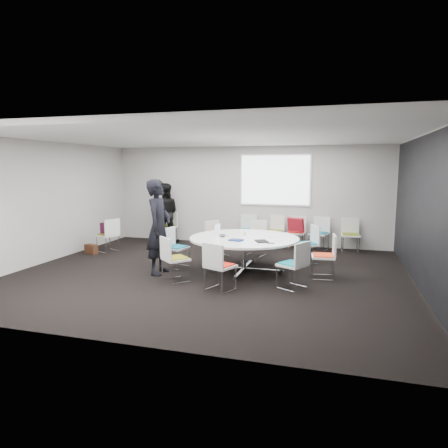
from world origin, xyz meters
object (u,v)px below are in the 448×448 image
(chair_ring_c, at_px, (255,245))
(chair_ring_d, at_px, (217,245))
(chair_back_e, at_px, (350,241))
(chair_back_a, at_px, (248,236))
(person_main, at_px, (159,227))
(chair_back_d, at_px, (319,240))
(chair_person_back, at_px, (168,232))
(chair_ring_a, at_px, (324,265))
(chair_ring_b, at_px, (307,251))
(maroon_bag, at_px, (107,228))
(chair_ring_h, at_px, (293,274))
(chair_back_b, at_px, (274,238))
(chair_ring_f, at_px, (175,267))
(chair_ring_g, at_px, (220,275))
(cup, at_px, (244,233))
(chair_spare_left, at_px, (108,242))
(laptop, at_px, (224,236))
(conference_table, at_px, (244,246))
(chair_back_c, at_px, (296,239))
(brown_bag, at_px, (91,249))
(person_back, at_px, (165,213))
(chair_ring_e, at_px, (176,255))

(chair_ring_c, distance_m, chair_ring_d, 0.96)
(chair_ring_c, relative_size, chair_back_e, 1.00)
(chair_back_a, height_order, person_main, person_main)
(chair_ring_d, bearing_deg, chair_back_d, 152.47)
(chair_person_back, bearing_deg, person_main, 130.64)
(chair_ring_d, bearing_deg, chair_ring_a, 93.70)
(chair_ring_b, xyz_separation_m, maroon_bag, (-5.12, -0.17, 0.34))
(chair_ring_c, xyz_separation_m, chair_ring_h, (1.22, -2.52, 0.00))
(chair_back_b, bearing_deg, chair_ring_d, 75.51)
(chair_ring_f, bearing_deg, chair_ring_g, 24.00)
(cup, bearing_deg, chair_back_b, 84.19)
(chair_ring_h, xyz_separation_m, chair_back_a, (-1.67, 3.73, 0.00))
(chair_ring_f, xyz_separation_m, chair_back_d, (2.52, 3.86, 0.00))
(chair_ring_d, xyz_separation_m, chair_back_a, (0.44, 1.54, 0.00))
(chair_back_a, distance_m, chair_spare_left, 3.81)
(laptop, bearing_deg, conference_table, -108.89)
(chair_ring_b, height_order, chair_back_c, same)
(chair_ring_g, xyz_separation_m, cup, (0.05, 1.71, 0.50))
(chair_ring_g, bearing_deg, chair_back_a, 118.14)
(chair_back_c, bearing_deg, cup, 74.28)
(chair_ring_a, relative_size, chair_back_a, 1.00)
(conference_table, relative_size, chair_ring_h, 2.63)
(conference_table, height_order, laptop, laptop)
(brown_bag, bearing_deg, conference_table, -8.14)
(chair_ring_b, height_order, chair_ring_d, same)
(chair_ring_h, height_order, laptop, chair_ring_h)
(laptop, bearing_deg, chair_back_a, -14.34)
(chair_ring_b, xyz_separation_m, chair_ring_c, (-1.30, 0.44, 0.00))
(chair_ring_f, bearing_deg, chair_back_b, 113.25)
(chair_ring_c, height_order, maroon_bag, chair_ring_c)
(brown_bag, bearing_deg, chair_back_e, 18.27)
(chair_ring_h, xyz_separation_m, chair_spare_left, (-5.02, 1.91, 0.00))
(chair_person_back, relative_size, person_back, 0.50)
(chair_back_b, bearing_deg, chair_ring_e, 82.13)
(chair_ring_h, distance_m, chair_back_a, 4.09)
(chair_ring_e, distance_m, person_back, 3.15)
(chair_ring_g, distance_m, chair_person_back, 5.10)
(chair_back_c, xyz_separation_m, maroon_bag, (-4.71, -1.78, 0.34))
(chair_back_d, bearing_deg, chair_ring_h, 102.52)
(chair_ring_c, bearing_deg, conference_table, 106.35)
(person_main, bearing_deg, chair_ring_d, -22.66)
(chair_person_back, bearing_deg, chair_ring_e, 136.52)
(chair_ring_h, bearing_deg, maroon_bag, 98.68)
(chair_back_b, bearing_deg, maroon_bag, 46.80)
(chair_back_a, relative_size, chair_back_c, 1.00)
(chair_ring_e, xyz_separation_m, chair_spare_left, (-2.36, 1.05, 0.00))
(chair_back_e, height_order, cup, chair_back_e)
(laptop, relative_size, brown_bag, 0.82)
(chair_ring_c, height_order, chair_back_e, same)
(chair_ring_f, height_order, chair_person_back, same)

